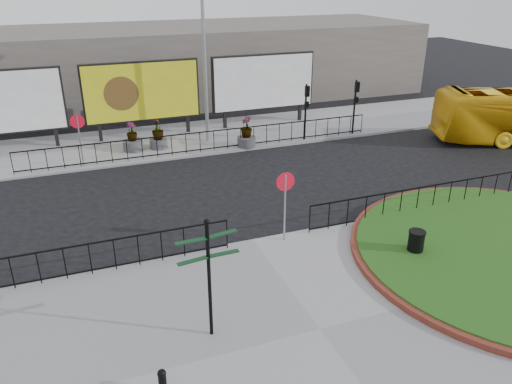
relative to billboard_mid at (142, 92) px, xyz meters
name	(u,v)px	position (x,y,z in m)	size (l,w,h in m)	color
ground	(253,242)	(1.50, -12.97, -2.60)	(90.00, 90.00, 0.00)	black
pavement_near	(320,331)	(1.50, -17.97, -2.54)	(30.00, 10.00, 0.12)	gray
pavement_far	(177,139)	(1.50, -0.97, -2.54)	(44.00, 6.00, 0.12)	gray
railing_near_left	(65,263)	(-4.50, -13.27, -1.93)	(10.00, 0.10, 1.10)	black
railing_near_right	(418,200)	(8.00, -13.27, -1.93)	(9.00, 0.10, 1.10)	black
railing_far	(207,141)	(2.50, -3.67, -1.93)	(18.00, 0.10, 1.10)	black
speed_sign_far	(78,129)	(-3.50, -3.57, -0.68)	(0.64, 0.07, 2.47)	gray
speed_sign_near	(285,192)	(2.50, -13.37, -0.68)	(0.64, 0.07, 2.47)	gray
billboard_mid	(142,92)	(0.00, 0.00, 0.00)	(6.20, 0.31, 4.10)	black
billboard_right	(264,82)	(7.00, 0.00, 0.00)	(6.20, 0.31, 4.10)	black
lamp_post	(204,51)	(3.01, -1.97, 2.23)	(0.74, 0.18, 9.23)	gray
signal_pole_a	(306,104)	(8.00, -3.63, -0.50)	(0.22, 0.26, 3.00)	black
signal_pole_b	(356,99)	(11.00, -3.63, -0.50)	(0.22, 0.26, 3.00)	black
building_backdrop	(143,65)	(1.50, 9.03, -0.10)	(40.00, 10.00, 5.00)	#6A635D
fingerpost_sign	(209,267)	(-1.15, -17.15, -0.51)	(1.53, 0.37, 3.26)	black
bollard	(162,380)	(-2.67, -18.62, -2.15)	(0.20, 0.20, 0.61)	black
litter_bin	(416,244)	(6.00, -15.83, -2.03)	(0.54, 0.54, 0.90)	black
planter_a	(133,141)	(-0.99, -2.14, -1.97)	(1.00, 1.00, 1.47)	#4C4C4F
planter_b	(158,136)	(0.30, -2.23, -1.84)	(0.90, 0.90, 1.56)	#4C4C4F
planter_c	(246,135)	(4.65, -3.57, -1.87)	(0.96, 0.96, 1.58)	#4C4C4F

